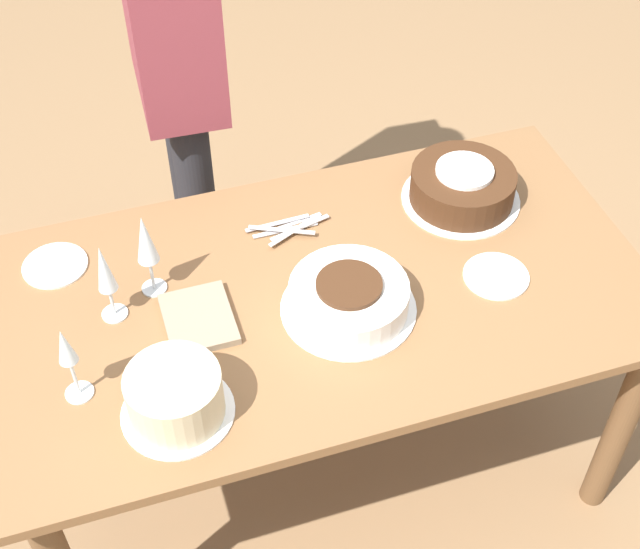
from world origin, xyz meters
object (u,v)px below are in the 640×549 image
wine_glass_near (67,352)px  wine_glass_far (105,272)px  cake_back_decorated (175,396)px  wine_glass_extra (146,242)px  cake_front_chocolate (462,186)px  person_cutting (171,24)px  cake_center_white (349,298)px

wine_glass_near → wine_glass_far: 0.23m
cake_back_decorated → wine_glass_extra: wine_glass_extra is taller
wine_glass_extra → cake_front_chocolate: bearing=-175.1°
cake_back_decorated → person_cutting: size_ratio=0.14×
wine_glass_near → wine_glass_far: bearing=-117.8°
cake_back_decorated → person_cutting: person_cutting is taller
wine_glass_extra → person_cutting: size_ratio=0.13×
cake_front_chocolate → wine_glass_far: size_ratio=1.44×
cake_front_chocolate → wine_glass_near: (1.04, 0.33, 0.09)m
wine_glass_far → person_cutting: 0.77m
cake_front_chocolate → wine_glass_far: wine_glass_far is taller
wine_glass_far → person_cutting: (-0.31, -0.68, 0.18)m
cake_front_chocolate → cake_back_decorated: 0.95m
person_cutting → wine_glass_near: bearing=-22.4°
wine_glass_extra → wine_glass_far: bearing=27.3°
cake_center_white → cake_back_decorated: cake_back_decorated is taller
cake_center_white → cake_front_chocolate: 0.49m
person_cutting → wine_glass_extra: bearing=-15.3°
cake_front_chocolate → cake_center_white: bearing=33.9°
cake_back_decorated → wine_glass_extra: size_ratio=1.05×
wine_glass_far → wine_glass_extra: wine_glass_extra is taller
cake_back_decorated → wine_glass_far: wine_glass_far is taller
wine_glass_near → wine_glass_extra: bearing=-129.3°
wine_glass_far → person_cutting: bearing=-114.2°
cake_center_white → wine_glass_near: (0.63, 0.05, 0.10)m
wine_glass_far → wine_glass_near: bearing=62.2°
wine_glass_extra → cake_center_white: bearing=154.0°
cake_front_chocolate → person_cutting: person_cutting is taller
cake_front_chocolate → cake_back_decorated: bearing=27.5°
cake_front_chocolate → person_cutting: size_ratio=0.18×
person_cutting → cake_back_decorated: bearing=-9.9°
cake_center_white → wine_glass_near: 0.64m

